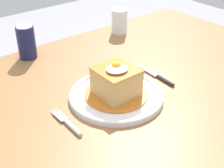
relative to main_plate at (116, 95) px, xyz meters
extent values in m
cube|color=olive|center=(0.05, 0.03, -0.03)|extent=(1.44, 0.93, 0.04)
cylinder|color=olive|center=(0.69, 0.41, -0.40)|extent=(0.07, 0.07, 0.70)
cylinder|color=white|center=(0.00, 0.00, 0.00)|extent=(0.29, 0.29, 0.01)
torus|color=white|center=(0.00, 0.00, 0.00)|extent=(0.29, 0.29, 0.01)
cylinder|color=#C66B23|center=(0.00, 0.00, 0.00)|extent=(0.19, 0.19, 0.01)
cube|color=tan|center=(0.00, 0.00, 0.05)|extent=(0.11, 0.11, 0.08)
cube|color=#C66B23|center=(0.00, 0.00, 0.09)|extent=(0.11, 0.12, 0.00)
ellipsoid|color=white|center=(0.00, -0.01, 0.10)|extent=(0.07, 0.06, 0.01)
sphere|color=yellow|center=(0.00, 0.00, 0.10)|extent=(0.03, 0.03, 0.03)
cylinder|color=silver|center=(-0.18, -0.04, 0.00)|extent=(0.01, 0.08, 0.01)
cube|color=silver|center=(-0.18, 0.02, 0.00)|extent=(0.02, 0.05, 0.00)
cylinder|color=silver|center=(-0.17, 0.05, 0.00)|extent=(0.00, 0.03, 0.00)
cylinder|color=silver|center=(-0.18, 0.05, 0.00)|extent=(0.00, 0.03, 0.00)
cylinder|color=silver|center=(-0.19, 0.05, 0.00)|extent=(0.00, 0.03, 0.00)
cylinder|color=#262628|center=(0.18, -0.03, 0.00)|extent=(0.02, 0.08, 0.01)
cube|color=silver|center=(0.19, 0.05, 0.00)|extent=(0.03, 0.09, 0.00)
cylinder|color=#191E51|center=(-0.08, 0.42, 0.05)|extent=(0.07, 0.07, 0.12)
cylinder|color=silver|center=(-0.08, 0.42, 0.11)|extent=(0.06, 0.06, 0.00)
cylinder|color=silver|center=(0.34, 0.39, 0.02)|extent=(0.06, 0.06, 0.06)
cylinder|color=silver|center=(0.34, 0.39, 0.04)|extent=(0.07, 0.07, 0.10)
camera|label=1|loc=(-0.51, -0.61, 0.52)|focal=50.45mm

